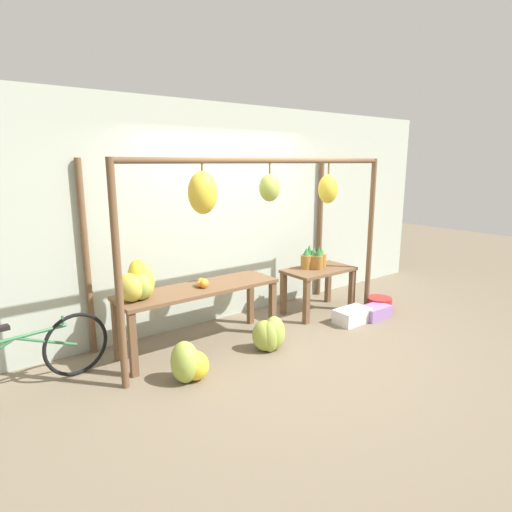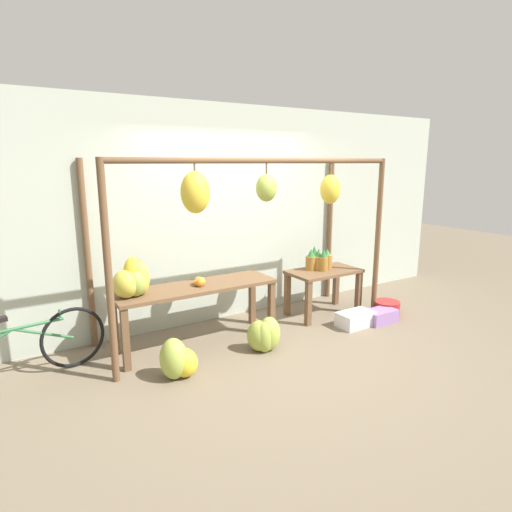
% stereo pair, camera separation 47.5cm
% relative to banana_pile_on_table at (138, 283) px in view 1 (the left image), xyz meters
% --- Properties ---
extents(ground_plane, '(20.00, 20.00, 0.00)m').
position_rel_banana_pile_on_table_xyz_m(ground_plane, '(1.44, -0.74, -0.88)').
color(ground_plane, '#756651').
extents(shop_wall_back, '(8.00, 0.08, 2.80)m').
position_rel_banana_pile_on_table_xyz_m(shop_wall_back, '(1.44, 0.68, 0.52)').
color(shop_wall_back, '#B7C1B2').
rests_on(shop_wall_back, ground_plane).
extents(stall_awning, '(3.59, 1.13, 2.12)m').
position_rel_banana_pile_on_table_xyz_m(stall_awning, '(1.35, -0.20, 0.69)').
color(stall_awning, brown).
rests_on(stall_awning, ground_plane).
extents(display_table_main, '(1.86, 0.55, 0.70)m').
position_rel_banana_pile_on_table_xyz_m(display_table_main, '(0.71, 0.02, -0.28)').
color(display_table_main, brown).
rests_on(display_table_main, ground_plane).
extents(display_table_side, '(0.99, 0.56, 0.63)m').
position_rel_banana_pile_on_table_xyz_m(display_table_side, '(2.61, 0.02, -0.38)').
color(display_table_side, brown).
rests_on(display_table_side, ground_plane).
extents(banana_pile_on_table, '(0.42, 0.35, 0.42)m').
position_rel_banana_pile_on_table_xyz_m(banana_pile_on_table, '(0.00, 0.00, 0.00)').
color(banana_pile_on_table, gold).
rests_on(banana_pile_on_table, display_table_main).
extents(orange_pile, '(0.15, 0.20, 0.09)m').
position_rel_banana_pile_on_table_xyz_m(orange_pile, '(0.76, 0.00, -0.13)').
color(orange_pile, orange).
rests_on(orange_pile, display_table_main).
extents(pineapple_cluster, '(0.39, 0.26, 0.33)m').
position_rel_banana_pile_on_table_xyz_m(pineapple_cluster, '(2.55, 0.08, -0.12)').
color(pineapple_cluster, '#A3702D').
rests_on(pineapple_cluster, display_table_side).
extents(banana_pile_ground_left, '(0.43, 0.37, 0.41)m').
position_rel_banana_pile_on_table_xyz_m(banana_pile_ground_left, '(0.21, -0.62, -0.69)').
color(banana_pile_ground_left, yellow).
rests_on(banana_pile_ground_left, ground_plane).
extents(banana_pile_ground_right, '(0.44, 0.38, 0.39)m').
position_rel_banana_pile_on_table_xyz_m(banana_pile_ground_right, '(1.26, -0.56, -0.69)').
color(banana_pile_ground_right, '#9EB247').
rests_on(banana_pile_ground_right, ground_plane).
extents(fruit_crate_white, '(0.48, 0.29, 0.19)m').
position_rel_banana_pile_on_table_xyz_m(fruit_crate_white, '(2.67, -0.56, -0.78)').
color(fruit_crate_white, silver).
rests_on(fruit_crate_white, ground_plane).
extents(blue_bucket, '(0.35, 0.35, 0.19)m').
position_rel_banana_pile_on_table_xyz_m(blue_bucket, '(3.35, -0.48, -0.78)').
color(blue_bucket, '#AD2323').
rests_on(blue_bucket, ground_plane).
extents(parked_bicycle, '(1.69, 0.26, 0.69)m').
position_rel_banana_pile_on_table_xyz_m(parked_bicycle, '(-1.13, 0.09, -0.54)').
color(parked_bicycle, black).
rests_on(parked_bicycle, ground_plane).
extents(fruit_crate_purple, '(0.43, 0.26, 0.17)m').
position_rel_banana_pile_on_table_xyz_m(fruit_crate_purple, '(3.05, -0.63, -0.79)').
color(fruit_crate_purple, '#9970B7').
rests_on(fruit_crate_purple, ground_plane).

